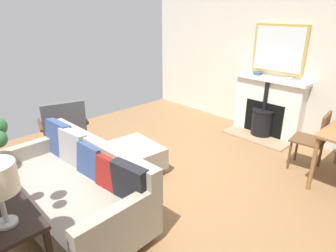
# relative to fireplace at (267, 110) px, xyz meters

# --- Properties ---
(ground_plane) EXTENTS (5.33, 5.35, 0.01)m
(ground_plane) POSITION_rel_fireplace_xyz_m (2.44, -0.16, -0.45)
(ground_plane) COLOR olive
(wall_left) EXTENTS (0.12, 5.35, 2.83)m
(wall_left) POSITION_rel_fireplace_xyz_m (-0.22, -0.16, 0.97)
(wall_left) COLOR beige
(wall_left) RESTS_ON ground
(fireplace) EXTENTS (0.64, 1.26, 1.01)m
(fireplace) POSITION_rel_fireplace_xyz_m (0.00, 0.00, 0.00)
(fireplace) COLOR #9E7A5B
(fireplace) RESTS_ON ground
(mirror_over_mantel) EXTENTS (0.04, 0.90, 0.78)m
(mirror_over_mantel) POSITION_rel_fireplace_xyz_m (-0.13, 0.00, 1.02)
(mirror_over_mantel) COLOR tan
(mantel_bowl_near) EXTENTS (0.15, 0.15, 0.05)m
(mantel_bowl_near) POSITION_rel_fireplace_xyz_m (-0.04, -0.28, 0.60)
(mantel_bowl_near) COLOR #334C56
(mantel_bowl_near) RESTS_ON fireplace
(mantel_bowl_far) EXTENTS (0.13, 0.13, 0.04)m
(mantel_bowl_far) POSITION_rel_fireplace_xyz_m (-0.04, 0.29, 0.59)
(mantel_bowl_far) COLOR #9E9384
(mantel_bowl_far) RESTS_ON fireplace
(sofa) EXTENTS (0.97, 1.87, 0.83)m
(sofa) POSITION_rel_fireplace_xyz_m (3.46, -0.26, -0.09)
(sofa) COLOR #B2B2B7
(sofa) RESTS_ON ground
(ottoman) EXTENTS (0.62, 0.77, 0.38)m
(ottoman) POSITION_rel_fireplace_xyz_m (2.43, -0.58, -0.21)
(ottoman) COLOR #B2B2B7
(ottoman) RESTS_ON ground
(armchair_accent) EXTENTS (0.80, 0.73, 0.86)m
(armchair_accent) POSITION_rel_fireplace_xyz_m (2.86, -1.75, 0.04)
(armchair_accent) COLOR #4C3321
(armchair_accent) RESTS_ON ground
(dining_chair_near_fireplace) EXTENTS (0.45, 0.45, 0.84)m
(dining_chair_near_fireplace) POSITION_rel_fireplace_xyz_m (0.68, 1.07, 0.05)
(dining_chair_near_fireplace) COLOR brown
(dining_chair_near_fireplace) RESTS_ON ground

